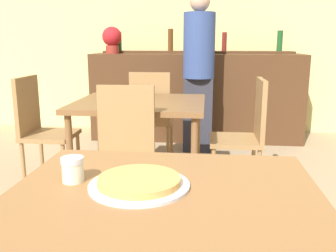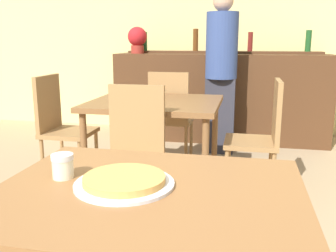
# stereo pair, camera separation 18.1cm
# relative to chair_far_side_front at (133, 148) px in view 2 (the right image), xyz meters

# --- Properties ---
(wall_back) EXTENTS (8.00, 0.05, 2.80)m
(wall_back) POSITION_rel_chair_far_side_front_xyz_m (0.39, 2.92, 0.86)
(wall_back) COLOR #EAD684
(wall_back) RESTS_ON ground_plane
(dining_table_near) EXTENTS (1.08, 0.87, 0.72)m
(dining_table_near) POSITION_rel_chair_far_side_front_xyz_m (0.39, -1.08, 0.11)
(dining_table_near) COLOR brown
(dining_table_near) RESTS_ON ground_plane
(dining_table_far) EXTENTS (1.02, 0.89, 0.76)m
(dining_table_far) POSITION_rel_chair_far_side_front_xyz_m (-0.00, 0.61, 0.13)
(dining_table_far) COLOR brown
(dining_table_far) RESTS_ON ground_plane
(bar_counter) EXTENTS (2.60, 0.56, 1.07)m
(bar_counter) POSITION_rel_chair_far_side_front_xyz_m (0.39, 2.42, -0.01)
(bar_counter) COLOR #4C2D19
(bar_counter) RESTS_ON ground_plane
(bar_back_shelf) EXTENTS (2.39, 0.24, 0.30)m
(bar_back_shelf) POSITION_rel_chair_far_side_front_xyz_m (0.36, 2.56, 0.57)
(bar_back_shelf) COLOR #4C2D19
(bar_back_shelf) RESTS_ON bar_counter
(chair_far_side_front) EXTENTS (0.40, 0.40, 0.95)m
(chair_far_side_front) POSITION_rel_chair_far_side_front_xyz_m (0.00, 0.00, 0.00)
(chair_far_side_front) COLOR olive
(chair_far_side_front) RESTS_ON ground_plane
(chair_far_side_back) EXTENTS (0.40, 0.40, 0.95)m
(chair_far_side_back) POSITION_rel_chair_far_side_front_xyz_m (0.00, 1.22, 0.00)
(chair_far_side_back) COLOR olive
(chair_far_side_back) RESTS_ON ground_plane
(chair_far_side_left) EXTENTS (0.40, 0.40, 0.95)m
(chair_far_side_left) POSITION_rel_chair_far_side_front_xyz_m (-0.85, 0.61, 0.00)
(chair_far_side_left) COLOR olive
(chair_far_side_left) RESTS_ON ground_plane
(chair_far_side_right) EXTENTS (0.40, 0.40, 0.95)m
(chair_far_side_right) POSITION_rel_chair_far_side_front_xyz_m (0.85, 0.61, 0.00)
(chair_far_side_right) COLOR olive
(chair_far_side_right) RESTS_ON ground_plane
(pizza_tray) EXTENTS (0.36, 0.36, 0.04)m
(pizza_tray) POSITION_rel_chair_far_side_front_xyz_m (0.30, -1.07, 0.20)
(pizza_tray) COLOR silver
(pizza_tray) RESTS_ON dining_table_near
(cheese_shaker) EXTENTS (0.08, 0.08, 0.09)m
(cheese_shaker) POSITION_rel_chair_far_side_front_xyz_m (0.05, -1.04, 0.23)
(cheese_shaker) COLOR beige
(cheese_shaker) RESTS_ON dining_table_near
(person_standing) EXTENTS (0.34, 0.34, 1.74)m
(person_standing) POSITION_rel_chair_far_side_front_xyz_m (0.43, 1.84, 0.40)
(person_standing) COLOR #2D2D38
(person_standing) RESTS_ON ground_plane
(potted_plant) EXTENTS (0.24, 0.24, 0.33)m
(potted_plant) POSITION_rel_chair_far_side_front_xyz_m (-0.66, 2.37, 0.71)
(potted_plant) COLOR maroon
(potted_plant) RESTS_ON bar_counter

